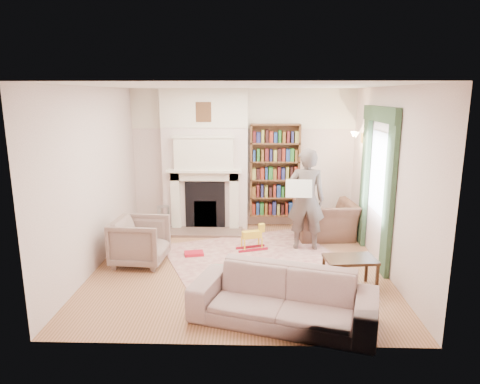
{
  "coord_description": "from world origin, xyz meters",
  "views": [
    {
      "loc": [
        0.2,
        -6.43,
        2.67
      ],
      "look_at": [
        0.0,
        0.25,
        1.15
      ],
      "focal_mm": 32.0,
      "sensor_mm": 36.0,
      "label": 1
    }
  ],
  "objects_px": {
    "armchair_reading": "(325,220)",
    "armchair_left": "(140,241)",
    "sofa": "(283,297)",
    "man_reading": "(306,200)",
    "paraffin_heater": "(164,220)",
    "rocking_horse": "(252,237)",
    "bookcase": "(275,171)",
    "coffee_table": "(350,273)"
  },
  "relations": [
    {
      "from": "rocking_horse",
      "to": "sofa",
      "type": "bearing_deg",
      "value": -100.1
    },
    {
      "from": "armchair_left",
      "to": "coffee_table",
      "type": "distance_m",
      "value": 3.28
    },
    {
      "from": "man_reading",
      "to": "coffee_table",
      "type": "height_order",
      "value": "man_reading"
    },
    {
      "from": "armchair_left",
      "to": "coffee_table",
      "type": "bearing_deg",
      "value": -100.4
    },
    {
      "from": "man_reading",
      "to": "paraffin_heater",
      "type": "bearing_deg",
      "value": -13.39
    },
    {
      "from": "paraffin_heater",
      "to": "rocking_horse",
      "type": "height_order",
      "value": "paraffin_heater"
    },
    {
      "from": "armchair_left",
      "to": "man_reading",
      "type": "bearing_deg",
      "value": -70.31
    },
    {
      "from": "armchair_reading",
      "to": "coffee_table",
      "type": "xyz_separation_m",
      "value": [
        -0.01,
        -2.18,
        -0.13
      ]
    },
    {
      "from": "armchair_reading",
      "to": "sofa",
      "type": "relative_size",
      "value": 0.5
    },
    {
      "from": "armchair_reading",
      "to": "paraffin_heater",
      "type": "distance_m",
      "value": 3.13
    },
    {
      "from": "armchair_left",
      "to": "sofa",
      "type": "distance_m",
      "value": 2.8
    },
    {
      "from": "armchair_reading",
      "to": "rocking_horse",
      "type": "xyz_separation_m",
      "value": [
        -1.39,
        -0.71,
        -0.12
      ]
    },
    {
      "from": "armchair_left",
      "to": "coffee_table",
      "type": "relative_size",
      "value": 1.18
    },
    {
      "from": "paraffin_heater",
      "to": "sofa",
      "type": "bearing_deg",
      "value": -57.58
    },
    {
      "from": "bookcase",
      "to": "sofa",
      "type": "relative_size",
      "value": 0.85
    },
    {
      "from": "man_reading",
      "to": "rocking_horse",
      "type": "distance_m",
      "value": 1.15
    },
    {
      "from": "bookcase",
      "to": "sofa",
      "type": "xyz_separation_m",
      "value": [
        -0.08,
        -3.86,
        -0.86
      ]
    },
    {
      "from": "man_reading",
      "to": "coffee_table",
      "type": "distance_m",
      "value": 1.78
    },
    {
      "from": "armchair_reading",
      "to": "man_reading",
      "type": "distance_m",
      "value": 0.93
    },
    {
      "from": "coffee_table",
      "to": "rocking_horse",
      "type": "distance_m",
      "value": 2.01
    },
    {
      "from": "sofa",
      "to": "man_reading",
      "type": "xyz_separation_m",
      "value": [
        0.56,
        2.54,
        0.58
      ]
    },
    {
      "from": "coffee_table",
      "to": "rocking_horse",
      "type": "relative_size",
      "value": 1.31
    },
    {
      "from": "sofa",
      "to": "paraffin_heater",
      "type": "distance_m",
      "value": 3.94
    },
    {
      "from": "bookcase",
      "to": "man_reading",
      "type": "height_order",
      "value": "bookcase"
    },
    {
      "from": "armchair_left",
      "to": "rocking_horse",
      "type": "relative_size",
      "value": 1.55
    },
    {
      "from": "coffee_table",
      "to": "paraffin_heater",
      "type": "bearing_deg",
      "value": 136.09
    },
    {
      "from": "bookcase",
      "to": "armchair_reading",
      "type": "distance_m",
      "value": 1.44
    },
    {
      "from": "armchair_reading",
      "to": "man_reading",
      "type": "xyz_separation_m",
      "value": [
        -0.45,
        -0.6,
        0.55
      ]
    },
    {
      "from": "paraffin_heater",
      "to": "armchair_reading",
      "type": "bearing_deg",
      "value": -3.39
    },
    {
      "from": "coffee_table",
      "to": "bookcase",
      "type": "bearing_deg",
      "value": 101.0
    },
    {
      "from": "armchair_reading",
      "to": "armchair_left",
      "type": "xyz_separation_m",
      "value": [
        -3.18,
        -1.36,
        0.02
      ]
    },
    {
      "from": "sofa",
      "to": "coffee_table",
      "type": "xyz_separation_m",
      "value": [
        1.01,
        0.96,
        -0.09
      ]
    },
    {
      "from": "bookcase",
      "to": "armchair_left",
      "type": "xyz_separation_m",
      "value": [
        -2.25,
        -2.08,
        -0.8
      ]
    },
    {
      "from": "armchair_reading",
      "to": "paraffin_heater",
      "type": "height_order",
      "value": "armchair_reading"
    },
    {
      "from": "sofa",
      "to": "paraffin_heater",
      "type": "bearing_deg",
      "value": 138.99
    },
    {
      "from": "rocking_horse",
      "to": "armchair_reading",
      "type": "bearing_deg",
      "value": 8.39
    },
    {
      "from": "armchair_left",
      "to": "sofa",
      "type": "relative_size",
      "value": 0.38
    },
    {
      "from": "man_reading",
      "to": "rocking_horse",
      "type": "xyz_separation_m",
      "value": [
        -0.94,
        -0.11,
        -0.66
      ]
    },
    {
      "from": "armchair_reading",
      "to": "bookcase",
      "type": "bearing_deg",
      "value": -43.86
    },
    {
      "from": "bookcase",
      "to": "man_reading",
      "type": "xyz_separation_m",
      "value": [
        0.48,
        -1.32,
        -0.28
      ]
    },
    {
      "from": "bookcase",
      "to": "rocking_horse",
      "type": "distance_m",
      "value": 1.77
    },
    {
      "from": "man_reading",
      "to": "sofa",
      "type": "bearing_deg",
      "value": 80.5
    }
  ]
}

